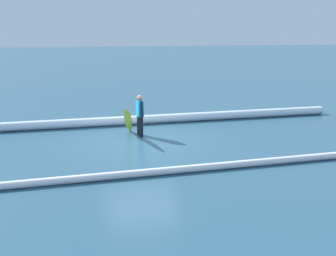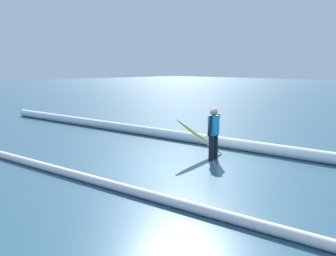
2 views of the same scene
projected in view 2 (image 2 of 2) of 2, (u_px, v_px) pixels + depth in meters
The scene contains 5 objects.
ground_plane at pixel (190, 164), 12.22m from camera, with size 128.53×128.53×0.00m, color #2A5166.
surfer at pixel (214, 131), 12.64m from camera, with size 0.27×0.64×1.51m.
surfboard at pixel (200, 138), 12.92m from camera, with size 0.50×1.82×1.26m.
wave_crest_foreground at pixel (183, 136), 15.80m from camera, with size 0.36×0.36×22.62m, color white.
wave_crest_midground at pixel (186, 205), 8.32m from camera, with size 0.20×0.20×17.17m, color white.
Camera 2 is at (-8.15, 8.75, 2.77)m, focal length 46.78 mm.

